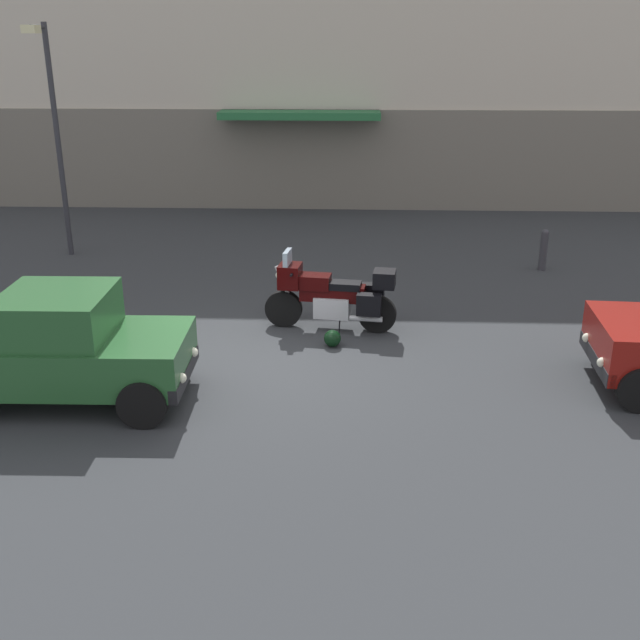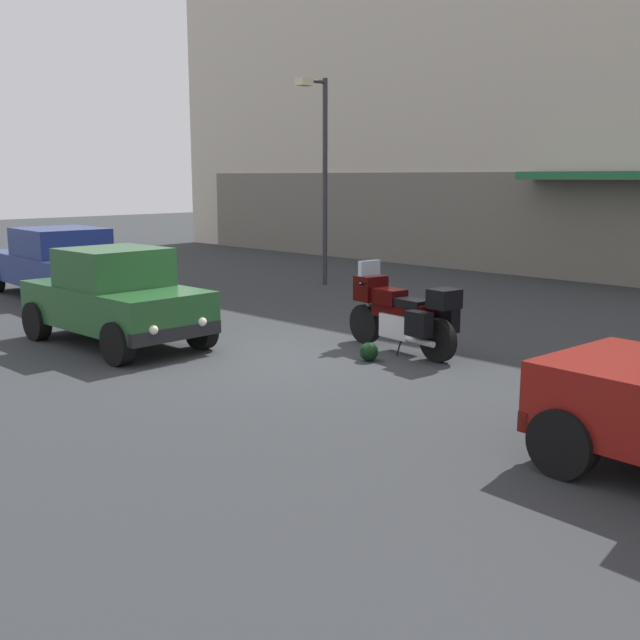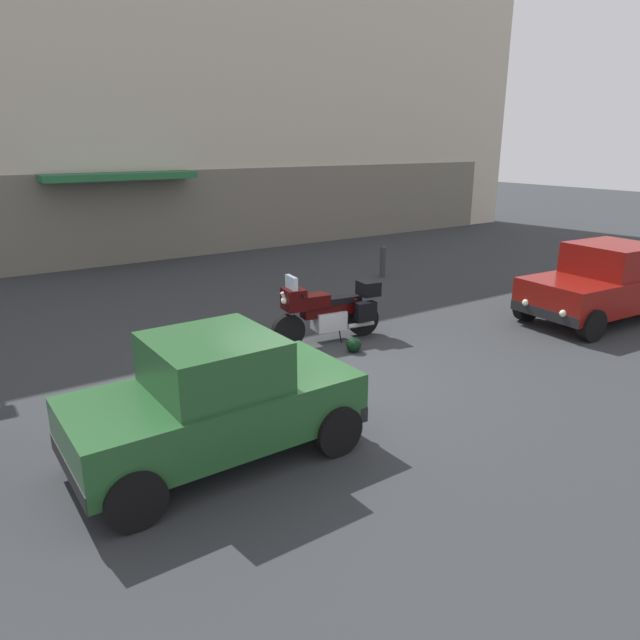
{
  "view_description": "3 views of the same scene",
  "coord_description": "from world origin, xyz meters",
  "px_view_note": "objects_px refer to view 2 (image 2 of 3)",
  "views": [
    {
      "loc": [
        1.57,
        -10.47,
        4.72
      ],
      "look_at": [
        1.13,
        0.49,
        0.57
      ],
      "focal_mm": 42.27,
      "sensor_mm": 36.0,
      "label": 1
    },
    {
      "loc": [
        8.57,
        -7.42,
        2.67
      ],
      "look_at": [
        0.73,
        0.37,
        0.59
      ],
      "focal_mm": 42.85,
      "sensor_mm": 36.0,
      "label": 2
    },
    {
      "loc": [
        -4.79,
        -7.16,
        3.72
      ],
      "look_at": [
        0.45,
        0.61,
        0.82
      ],
      "focal_mm": 32.66,
      "sensor_mm": 36.0,
      "label": 3
    }
  ],
  "objects_px": {
    "motorcycle": "(402,313)",
    "car_compact_side": "(115,297)",
    "helmet": "(369,352)",
    "car_sedan_far": "(61,263)",
    "streetlamp_curbside": "(321,162)"
  },
  "relations": [
    {
      "from": "motorcycle",
      "to": "car_compact_side",
      "type": "distance_m",
      "value": 4.58
    },
    {
      "from": "car_sedan_far",
      "to": "car_compact_side",
      "type": "relative_size",
      "value": 1.33
    },
    {
      "from": "motorcycle",
      "to": "helmet",
      "type": "height_order",
      "value": "motorcycle"
    },
    {
      "from": "helmet",
      "to": "motorcycle",
      "type": "bearing_deg",
      "value": 91.15
    },
    {
      "from": "motorcycle",
      "to": "car_sedan_far",
      "type": "height_order",
      "value": "car_sedan_far"
    },
    {
      "from": "car_compact_side",
      "to": "streetlamp_curbside",
      "type": "bearing_deg",
      "value": 108.48
    },
    {
      "from": "motorcycle",
      "to": "streetlamp_curbside",
      "type": "height_order",
      "value": "streetlamp_curbside"
    },
    {
      "from": "helmet",
      "to": "streetlamp_curbside",
      "type": "height_order",
      "value": "streetlamp_curbside"
    },
    {
      "from": "motorcycle",
      "to": "car_sedan_far",
      "type": "bearing_deg",
      "value": 14.95
    },
    {
      "from": "car_sedan_far",
      "to": "car_compact_side",
      "type": "height_order",
      "value": "same"
    },
    {
      "from": "car_compact_side",
      "to": "car_sedan_far",
      "type": "bearing_deg",
      "value": 161.38
    },
    {
      "from": "motorcycle",
      "to": "car_sedan_far",
      "type": "distance_m",
      "value": 8.87
    },
    {
      "from": "motorcycle",
      "to": "helmet",
      "type": "xyz_separation_m",
      "value": [
        0.02,
        -0.77,
        -0.48
      ]
    },
    {
      "from": "car_compact_side",
      "to": "streetlamp_curbside",
      "type": "relative_size",
      "value": 0.7
    },
    {
      "from": "helmet",
      "to": "car_sedan_far",
      "type": "distance_m",
      "value": 8.84
    }
  ]
}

